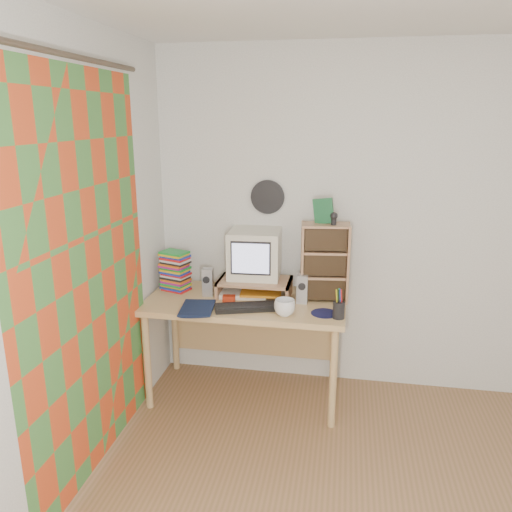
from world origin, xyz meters
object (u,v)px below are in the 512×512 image
at_px(desk, 247,314).
at_px(cd_rack, 324,262).
at_px(keyboard, 248,307).
at_px(dvd_stack, 175,273).
at_px(crt_monitor, 254,255).
at_px(mug, 285,307).
at_px(diary, 181,306).

xyz_separation_m(desk, cd_rack, (0.54, 0.05, 0.41)).
xyz_separation_m(keyboard, dvd_stack, (-0.60, 0.29, 0.12)).
relative_size(desk, dvd_stack, 5.21).
relative_size(desk, crt_monitor, 3.89).
bearing_deg(mug, dvd_stack, 158.02).
distance_m(desk, dvd_stack, 0.62).
bearing_deg(keyboard, diary, 173.96).
distance_m(dvd_stack, diary, 0.43).
relative_size(desk, diary, 5.31).
xyz_separation_m(crt_monitor, diary, (-0.42, -0.42, -0.26)).
distance_m(keyboard, diary, 0.44).
bearing_deg(cd_rack, mug, -130.05).
relative_size(crt_monitor, diary, 1.37).
xyz_separation_m(crt_monitor, keyboard, (0.01, -0.32, -0.28)).
bearing_deg(desk, keyboard, -78.04).
height_order(dvd_stack, diary, dvd_stack).
relative_size(cd_rack, diary, 2.07).
bearing_deg(keyboard, cd_rack, 12.69).
bearing_deg(diary, mug, -4.86).
bearing_deg(crt_monitor, keyboard, -90.34).
distance_m(keyboard, dvd_stack, 0.68).
bearing_deg(keyboard, desk, 84.16).
bearing_deg(mug, keyboard, 166.82).
height_order(crt_monitor, cd_rack, cd_rack).
bearing_deg(diary, crt_monitor, 37.33).
distance_m(crt_monitor, cd_rack, 0.51).
xyz_separation_m(crt_monitor, cd_rack, (0.50, -0.04, -0.02)).
bearing_deg(dvd_stack, crt_monitor, 21.95).
distance_m(mug, diary, 0.69).
xyz_separation_m(desk, diary, (-0.38, -0.33, 0.16)).
height_order(desk, dvd_stack, dvd_stack).
height_order(desk, diary, diary).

